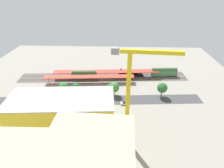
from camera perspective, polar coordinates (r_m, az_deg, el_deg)
ground_plane at (r=103.54m, az=-3.70°, el=-3.62°), size 175.20×175.20×0.00m
rail_bed at (r=123.24m, az=-2.66°, el=2.15°), size 110.18×21.12×0.01m
street_asphalt at (r=99.85m, az=-3.95°, el=-5.01°), size 109.86×16.54×0.01m
track_rails at (r=123.16m, az=-2.66°, el=2.22°), size 109.25×14.71×0.12m
platform_canopy_near at (r=115.36m, az=-7.10°, el=2.23°), size 55.69×8.30×4.36m
platform_canopy_far at (r=121.00m, az=-1.78°, el=3.87°), size 68.65×9.94×4.49m
locomotive at (r=124.71m, az=5.86°, el=3.35°), size 16.81×4.09×5.35m
passenger_coach at (r=127.43m, az=15.72°, el=3.58°), size 17.23×4.01×6.07m
freight_coach_far at (r=121.06m, az=-8.56°, el=2.90°), size 16.26×4.09×5.74m
parked_car_0 at (r=96.35m, az=3.94°, el=-5.93°), size 4.45×2.18×1.57m
parked_car_1 at (r=96.14m, az=-1.19°, el=-5.88°), size 4.52×1.95×1.78m
parked_car_2 at (r=96.51m, az=-5.53°, el=-5.87°), size 4.34×2.28×1.78m
parked_car_3 at (r=98.34m, az=-10.06°, el=-5.53°), size 4.09×1.91×1.68m
parked_car_4 at (r=100.20m, az=-14.86°, el=-5.38°), size 4.73×2.33×1.80m
parked_car_5 at (r=102.76m, az=-18.79°, el=-5.08°), size 4.37×1.97×1.82m
parked_car_6 at (r=105.25m, az=-22.60°, el=-5.02°), size 4.90×2.19×1.70m
construction_building at (r=77.77m, az=-14.76°, el=-9.64°), size 40.88×19.30×17.02m
construction_roof_slab at (r=72.77m, az=-15.62°, el=-4.28°), size 41.52×19.94×0.40m
tower_crane at (r=63.88m, az=5.90°, el=-3.38°), size 21.73×3.60×38.44m
box_truck_0 at (r=92.20m, az=-13.52°, el=-7.80°), size 9.91×3.91×3.63m
street_tree_0 at (r=104.87m, az=-14.61°, el=-0.80°), size 5.18×5.18×7.84m
street_tree_1 at (r=101.46m, az=0.67°, el=-1.03°), size 5.63×5.63×7.77m
street_tree_2 at (r=103.59m, az=15.18°, el=-1.14°), size 5.53×5.53×8.24m
street_tree_3 at (r=102.00m, az=-0.29°, el=-1.17°), size 4.93×4.93×6.94m
street_tree_4 at (r=103.86m, az=-10.98°, el=-0.85°), size 4.03×4.03×6.99m
traffic_light at (r=96.22m, az=-12.81°, el=-3.95°), size 0.50×0.36×6.98m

